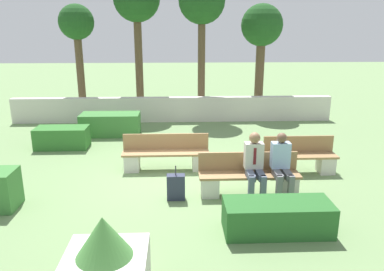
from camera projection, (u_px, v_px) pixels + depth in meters
ground_plane at (172, 179)px, 8.74m from camera, size 60.00×60.00×0.00m
perimeter_wall at (173, 109)px, 13.96m from camera, size 11.82×0.30×0.92m
bench_front at (249, 178)px, 7.86m from camera, size 2.11×0.48×0.86m
bench_left_side at (166, 156)px, 9.23m from camera, size 2.12×0.48×0.86m
bench_right_side at (300, 160)px, 9.04m from camera, size 1.72×0.49×0.86m
person_seated_man at (255, 162)px, 7.61m from camera, size 0.38×0.63×1.36m
person_seated_woman at (282, 163)px, 7.64m from camera, size 0.38×0.63×1.34m
hedge_block_near_right at (62, 138)px, 10.92m from camera, size 1.49×0.73×0.61m
hedge_block_mid_left at (111, 124)px, 12.22m from camera, size 1.89×0.86×0.71m
hedge_block_mid_right at (277, 217)px, 6.40m from camera, size 1.84×0.72×0.55m
planter_corner_left at (106, 266)px, 4.76m from camera, size 1.06×1.06×1.17m
suitcase at (176, 187)px, 7.63m from camera, size 0.37×0.20×0.73m
tree_leftmost at (77, 28)px, 14.08m from camera, size 1.32×1.32×4.26m
tree_center_left at (137, 2)px, 14.47m from camera, size 1.82×1.82×5.41m
tree_center_right at (202, 4)px, 13.76m from camera, size 1.73×1.73×5.23m
tree_rightmost at (262, 29)px, 14.55m from camera, size 1.62×1.62×4.30m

